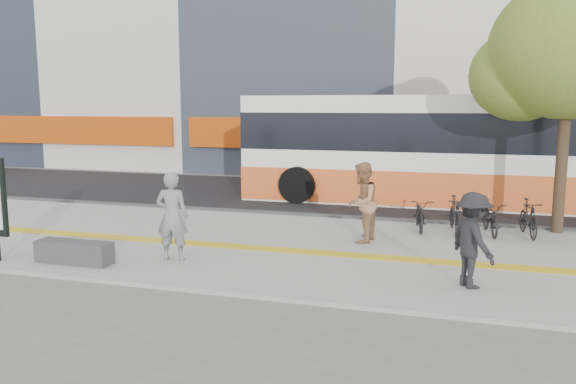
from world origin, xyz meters
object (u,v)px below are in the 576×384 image
(bus, at_px, (445,153))
(bench, at_px, (74,252))
(pedestrian_tan, at_px, (362,202))
(street_tree, at_px, (568,52))
(seated_woman, at_px, (172,216))
(pedestrian_dark, at_px, (473,240))

(bus, bearing_deg, bench, -125.48)
(bus, relative_size, pedestrian_tan, 7.03)
(bench, xyz_separation_m, pedestrian_tan, (5.25, 3.47, 0.71))
(street_tree, xyz_separation_m, bus, (-2.87, 3.68, -2.81))
(seated_woman, distance_m, pedestrian_tan, 4.37)
(bench, bearing_deg, pedestrian_tan, 33.42)
(pedestrian_tan, bearing_deg, pedestrian_dark, 46.69)
(street_tree, height_order, seated_woman, street_tree)
(street_tree, xyz_separation_m, seated_woman, (-7.98, -5.23, -3.51))
(street_tree, height_order, bus, street_tree)
(bus, xyz_separation_m, seated_woman, (-5.11, -8.90, -0.71))
(street_tree, relative_size, seated_woman, 3.43)
(bus, distance_m, seated_woman, 10.29)
(pedestrian_dark, bearing_deg, street_tree, -54.96)
(pedestrian_dark, bearing_deg, bus, -28.43)
(street_tree, bearing_deg, pedestrian_dark, -111.85)
(street_tree, bearing_deg, seated_woman, -146.78)
(bench, distance_m, seated_woman, 2.09)
(bus, relative_size, pedestrian_dark, 7.81)
(street_tree, xyz_separation_m, pedestrian_tan, (-4.53, -2.55, -3.50))
(pedestrian_tan, bearing_deg, seated_woman, -46.56)
(bench, height_order, pedestrian_tan, pedestrian_tan)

